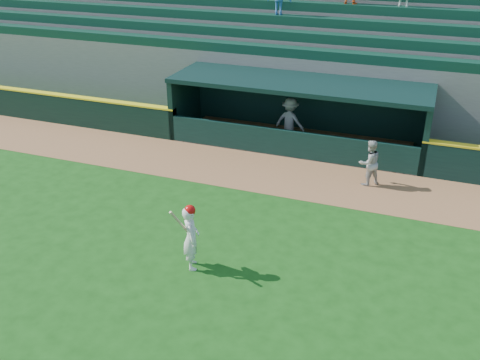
{
  "coord_description": "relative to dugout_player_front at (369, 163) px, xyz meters",
  "views": [
    {
      "loc": [
        4.58,
        -10.68,
        7.74
      ],
      "look_at": [
        0.0,
        1.6,
        1.3
      ],
      "focal_mm": 40.0,
      "sensor_mm": 36.0,
      "label": 1
    }
  ],
  "objects": [
    {
      "name": "field_wall_left",
      "position": [
        -15.28,
        1.31,
        -0.16
      ],
      "size": [
        15.5,
        0.3,
        1.2
      ],
      "primitive_type": "cube",
      "color": "black",
      "rests_on": "ground"
    },
    {
      "name": "dugout",
      "position": [
        -3.03,
        2.77,
        0.6
      ],
      "size": [
        9.4,
        2.8,
        2.46
      ],
      "color": "slate",
      "rests_on": "ground"
    },
    {
      "name": "batter_at_plate",
      "position": [
        -3.37,
        -6.1,
        0.11
      ],
      "size": [
        0.64,
        0.81,
        1.73
      ],
      "color": "white",
      "rests_on": "ground"
    },
    {
      "name": "dugout_player_front",
      "position": [
        0.0,
        0.0,
        0.0
      ],
      "size": [
        0.93,
        0.91,
        1.51
      ],
      "primitive_type": "imported",
      "rotation": [
        0.0,
        0.0,
        3.84
      ],
      "color": "#A8A8A3",
      "rests_on": "ground"
    },
    {
      "name": "wall_stripe_left",
      "position": [
        -15.28,
        1.31,
        0.47
      ],
      "size": [
        15.5,
        0.32,
        0.06
      ],
      "primitive_type": "cube",
      "color": "yellow",
      "rests_on": "field_wall_left"
    },
    {
      "name": "dugout_player_inside",
      "position": [
        -3.32,
        2.49,
        0.13
      ],
      "size": [
        1.25,
        0.86,
        1.78
      ],
      "primitive_type": "imported",
      "rotation": [
        0.0,
        0.0,
        2.96
      ],
      "color": "#9C9C97",
      "rests_on": "ground"
    },
    {
      "name": "stands",
      "position": [
        -3.06,
        7.34,
        1.65
      ],
      "size": [
        34.5,
        6.25,
        7.57
      ],
      "color": "slate",
      "rests_on": "ground"
    },
    {
      "name": "warning_track",
      "position": [
        -3.03,
        -0.34,
        -0.75
      ],
      "size": [
        40.0,
        3.0,
        0.01
      ],
      "primitive_type": "cube",
      "color": "#93623B",
      "rests_on": "ground"
    },
    {
      "name": "ground",
      "position": [
        -3.03,
        -5.24,
        -0.76
      ],
      "size": [
        120.0,
        120.0,
        0.0
      ],
      "primitive_type": "plane",
      "color": "#154A12",
      "rests_on": "ground"
    }
  ]
}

